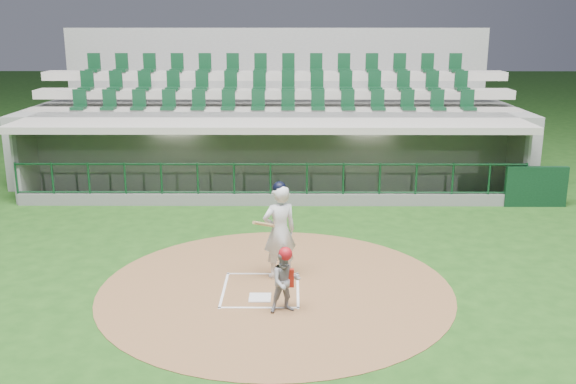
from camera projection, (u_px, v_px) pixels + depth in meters
ground at (262, 285)px, 13.30m from camera, size 120.00×120.00×0.00m
dirt_circle at (276, 288)px, 13.10m from camera, size 7.20×7.20×0.01m
home_plate at (260, 298)px, 12.62m from camera, size 0.43×0.43×0.02m
batter_box_chalk at (261, 290)px, 13.00m from camera, size 1.55×1.80×0.01m
dugout_structure at (273, 161)px, 20.62m from camera, size 16.40×3.70×3.00m
seating_deck at (275, 131)px, 23.47m from camera, size 17.00×6.72×5.15m
batter at (279, 230)px, 13.43m from camera, size 0.97×1.00×2.09m
catcher at (285, 280)px, 11.90m from camera, size 0.68×0.59×1.27m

